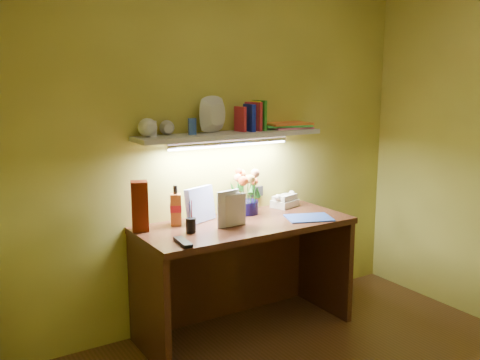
% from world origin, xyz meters
% --- Properties ---
extents(desk, '(1.40, 0.60, 0.75)m').
position_xyz_m(desk, '(0.00, 1.20, 0.38)').
color(desk, black).
rests_on(desk, ground).
extents(flower_bouquet, '(0.25, 0.25, 0.31)m').
position_xyz_m(flower_bouquet, '(0.13, 1.39, 0.90)').
color(flower_bouquet, '#0C0935').
rests_on(flower_bouquet, desk).
extents(telephone, '(0.21, 0.18, 0.11)m').
position_xyz_m(telephone, '(0.47, 1.40, 0.80)').
color(telephone, white).
rests_on(telephone, desk).
extents(desk_clock, '(0.08, 0.05, 0.07)m').
position_xyz_m(desk_clock, '(0.52, 1.45, 0.79)').
color(desk_clock, '#B9B9BE').
rests_on(desk_clock, desk).
extents(whisky_bottle, '(0.09, 0.09, 0.25)m').
position_xyz_m(whisky_bottle, '(-0.40, 1.38, 0.88)').
color(whisky_bottle, '#AF5923').
rests_on(whisky_bottle, desk).
extents(whisky_box, '(0.12, 0.12, 0.31)m').
position_xyz_m(whisky_box, '(-0.64, 1.38, 0.90)').
color(whisky_box, '#5A1705').
rests_on(whisky_box, desk).
extents(pen_cup, '(0.08, 0.08, 0.15)m').
position_xyz_m(pen_cup, '(-0.40, 1.18, 0.83)').
color(pen_cup, black).
rests_on(pen_cup, desk).
extents(art_card, '(0.23, 0.12, 0.22)m').
position_xyz_m(art_card, '(-0.23, 1.38, 0.86)').
color(art_card, white).
rests_on(art_card, desk).
extents(tv_remote, '(0.07, 0.19, 0.02)m').
position_xyz_m(tv_remote, '(-0.54, 1.00, 0.76)').
color(tv_remote, black).
rests_on(tv_remote, desk).
extents(blue_folder, '(0.35, 0.31, 0.01)m').
position_xyz_m(blue_folder, '(0.41, 1.06, 0.75)').
color(blue_folder, '#2F51B2').
rests_on(blue_folder, desk).
extents(desk_book_a, '(0.15, 0.02, 0.21)m').
position_xyz_m(desk_book_a, '(-0.17, 1.16, 0.85)').
color(desk_book_a, beige).
rests_on(desk_book_a, desk).
extents(desk_book_b, '(0.17, 0.04, 0.23)m').
position_xyz_m(desk_book_b, '(-0.23, 1.16, 0.87)').
color(desk_book_b, silver).
rests_on(desk_book_b, desk).
extents(wall_shelf, '(1.32, 0.36, 0.23)m').
position_xyz_m(wall_shelf, '(0.02, 1.38, 1.33)').
color(wall_shelf, silver).
rests_on(wall_shelf, ground).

